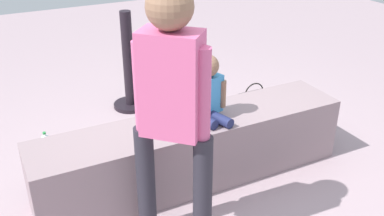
{
  "coord_description": "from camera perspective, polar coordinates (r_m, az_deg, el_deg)",
  "views": [
    {
      "loc": [
        -1.29,
        -2.55,
        2.05
      ],
      "look_at": [
        -0.14,
        -0.26,
        0.77
      ],
      "focal_mm": 41.28,
      "sensor_mm": 36.0,
      "label": 1
    }
  ],
  "objects": [
    {
      "name": "railing_post",
      "position": [
        4.5,
        -8.16,
        4.41
      ],
      "size": [
        0.36,
        0.36,
        1.01
      ],
      "color": "black",
      "rests_on": "ground_plane"
    },
    {
      "name": "party_cup_red",
      "position": [
        3.87,
        -6.1,
        -4.69
      ],
      "size": [
        0.08,
        0.08,
        0.09
      ],
      "primitive_type": "cylinder",
      "color": "red",
      "rests_on": "ground_plane"
    },
    {
      "name": "child_seated",
      "position": [
        3.19,
        2.08,
        2.15
      ],
      "size": [
        0.29,
        0.35,
        0.48
      ],
      "color": "navy",
      "rests_on": "concrete_ledge"
    },
    {
      "name": "cake_plate",
      "position": [
        3.16,
        -1.64,
        -1.99
      ],
      "size": [
        0.22,
        0.22,
        0.07
      ],
      "color": "#E0594C",
      "rests_on": "concrete_ledge"
    },
    {
      "name": "concrete_ledge",
      "position": [
        3.37,
        0.15,
        -5.48
      ],
      "size": [
        2.4,
        0.49,
        0.52
      ],
      "primitive_type": "cube",
      "color": "gray",
      "rests_on": "ground_plane"
    },
    {
      "name": "handbag_black_leather",
      "position": [
        4.39,
        7.92,
        0.45
      ],
      "size": [
        0.29,
        0.13,
        0.37
      ],
      "color": "black",
      "rests_on": "ground_plane"
    },
    {
      "name": "gift_bag",
      "position": [
        4.31,
        -2.95,
        0.38
      ],
      "size": [
        0.2,
        0.12,
        0.33
      ],
      "color": "#B259BF",
      "rests_on": "ground_plane"
    },
    {
      "name": "water_bottle_near_gift",
      "position": [
        4.01,
        -18.37,
        -4.25
      ],
      "size": [
        0.06,
        0.06,
        0.19
      ],
      "color": "silver",
      "rests_on": "ground_plane"
    },
    {
      "name": "cake_box_white",
      "position": [
        4.08,
        5.79,
        -2.84
      ],
      "size": [
        0.36,
        0.35,
        0.11
      ],
      "primitive_type": "cube",
      "rotation": [
        0.0,
        0.0,
        0.22
      ],
      "color": "white",
      "rests_on": "ground_plane"
    },
    {
      "name": "adult_standing",
      "position": [
        2.44,
        -2.63,
        0.88
      ],
      "size": [
        0.38,
        0.38,
        1.64
      ],
      "color": "#292730",
      "rests_on": "ground_plane"
    },
    {
      "name": "ground_plane",
      "position": [
        3.52,
        0.15,
        -9.06
      ],
      "size": [
        12.0,
        12.0,
        0.0
      ],
      "primitive_type": "plane",
      "color": "#A99099"
    }
  ]
}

